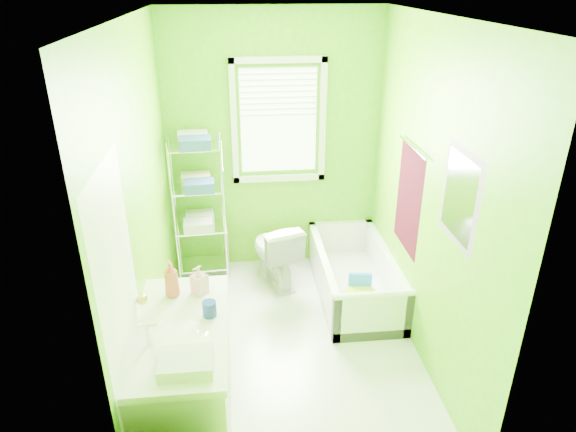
{
  "coord_description": "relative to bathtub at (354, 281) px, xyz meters",
  "views": [
    {
      "loc": [
        -0.37,
        -3.43,
        2.84
      ],
      "look_at": [
        0.02,
        0.25,
        1.09
      ],
      "focal_mm": 32.0,
      "sensor_mm": 36.0,
      "label": 1
    }
  ],
  "objects": [
    {
      "name": "ground",
      "position": [
        -0.71,
        -0.7,
        -0.15
      ],
      "size": [
        2.9,
        2.9,
        0.0
      ],
      "primitive_type": "plane",
      "color": "silver",
      "rests_on": "ground"
    },
    {
      "name": "room_envelope",
      "position": [
        -0.71,
        -0.7,
        1.4
      ],
      "size": [
        2.14,
        2.94,
        2.62
      ],
      "color": "#52A608",
      "rests_on": "ground"
    },
    {
      "name": "window",
      "position": [
        -0.66,
        0.73,
        1.46
      ],
      "size": [
        0.92,
        0.05,
        1.22
      ],
      "color": "white",
      "rests_on": "ground"
    },
    {
      "name": "door",
      "position": [
        -1.75,
        -1.69,
        0.85
      ],
      "size": [
        0.09,
        0.8,
        2.0
      ],
      "color": "white",
      "rests_on": "ground"
    },
    {
      "name": "right_wall_decor",
      "position": [
        0.33,
        -0.72,
        1.17
      ],
      "size": [
        0.04,
        1.48,
        1.17
      ],
      "color": "#3C0612",
      "rests_on": "ground"
    },
    {
      "name": "bathtub",
      "position": [
        0.0,
        0.0,
        0.0
      ],
      "size": [
        0.68,
        1.46,
        0.47
      ],
      "color": "white",
      "rests_on": "ground"
    },
    {
      "name": "toilet",
      "position": [
        -0.75,
        0.32,
        0.19
      ],
      "size": [
        0.57,
        0.76,
        0.69
      ],
      "primitive_type": "imported",
      "rotation": [
        0.0,
        0.0,
        3.45
      ],
      "color": "white",
      "rests_on": "ground"
    },
    {
      "name": "vanity",
      "position": [
        -1.48,
        -1.5,
        0.31
      ],
      "size": [
        0.59,
        1.15,
        1.13
      ],
      "color": "silver",
      "rests_on": "ground"
    },
    {
      "name": "wire_shelf_unit",
      "position": [
        -1.45,
        0.51,
        0.76
      ],
      "size": [
        0.52,
        0.42,
        1.51
      ],
      "color": "silver",
      "rests_on": "ground"
    }
  ]
}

